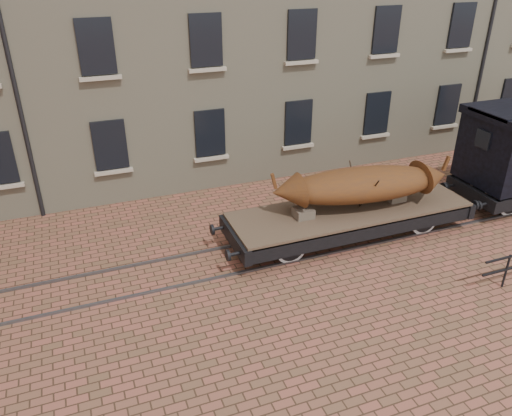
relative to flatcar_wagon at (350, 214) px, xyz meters
name	(u,v)px	position (x,y,z in m)	size (l,w,h in m)	color
ground	(334,239)	(-0.48, 0.00, -0.80)	(90.00, 90.00, 0.00)	brown
rail_track	(334,238)	(-0.48, 0.00, -0.77)	(30.00, 1.52, 0.06)	#59595E
flatcar_wagon	(350,214)	(0.00, 0.00, 0.00)	(8.48, 2.30, 1.28)	brown
iron_boat	(362,184)	(0.33, 0.00, 0.95)	(5.72, 2.15, 1.41)	#5D3012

